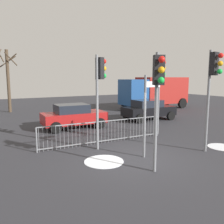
# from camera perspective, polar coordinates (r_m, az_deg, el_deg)

# --- Properties ---
(ground_plane) EXTENTS (60.00, 60.00, 0.00)m
(ground_plane) POSITION_cam_1_polar(r_m,az_deg,el_deg) (9.14, 5.87, -11.24)
(ground_plane) COLOR #2D2D33
(traffic_light_foreground_right) EXTENTS (0.55, 0.37, 3.99)m
(traffic_light_foreground_right) POSITION_cam_1_polar(r_m,az_deg,el_deg) (9.92, -3.03, 7.56)
(traffic_light_foreground_right) COLOR slate
(traffic_light_foreground_right) RESTS_ON ground
(traffic_light_mid_right) EXTENTS (0.35, 0.57, 4.08)m
(traffic_light_mid_right) POSITION_cam_1_polar(r_m,az_deg,el_deg) (12.75, 11.72, 7.89)
(traffic_light_mid_right) COLOR slate
(traffic_light_mid_right) RESTS_ON ground
(traffic_light_foreground_left) EXTENTS (0.39, 0.54, 3.83)m
(traffic_light_foreground_left) POSITION_cam_1_polar(r_m,az_deg,el_deg) (7.35, 11.14, 6.25)
(traffic_light_foreground_left) COLOR slate
(traffic_light_foreground_left) RESTS_ON ground
(traffic_light_rear_right) EXTENTS (0.35, 0.57, 4.15)m
(traffic_light_rear_right) POSITION_cam_1_polar(r_m,az_deg,el_deg) (10.21, 23.30, 7.58)
(traffic_light_rear_right) COLOR slate
(traffic_light_rear_right) RESTS_ON ground
(direction_sign_post) EXTENTS (0.79, 0.11, 3.16)m
(direction_sign_post) POSITION_cam_1_polar(r_m,az_deg,el_deg) (9.00, 8.27, 0.02)
(direction_sign_post) COLOR slate
(direction_sign_post) RESTS_ON ground
(pedestrian_guard_railing) EXTENTS (6.28, 0.29, 1.07)m
(pedestrian_guard_railing) POSITION_cam_1_polar(r_m,az_deg,el_deg) (11.04, -1.74, -4.78)
(pedestrian_guard_railing) COLOR slate
(pedestrian_guard_railing) RESTS_ON ground
(car_red_near) EXTENTS (3.86, 2.04, 1.47)m
(car_red_near) POSITION_cam_1_polar(r_m,az_deg,el_deg) (14.45, -9.33, -0.90)
(car_red_near) COLOR maroon
(car_red_near) RESTS_ON ground
(car_black_far) EXTENTS (3.87, 2.07, 1.47)m
(car_black_far) POSITION_cam_1_polar(r_m,az_deg,el_deg) (17.33, 8.83, 0.64)
(car_black_far) COLOR black
(car_black_far) RESTS_ON ground
(delivery_truck) EXTENTS (7.05, 2.70, 3.10)m
(delivery_truck) POSITION_cam_1_polar(r_m,az_deg,el_deg) (23.89, 10.35, 5.03)
(delivery_truck) COLOR maroon
(delivery_truck) RESTS_ON ground
(bare_tree_centre) EXTENTS (1.69, 1.69, 5.58)m
(bare_tree_centre) POSITION_cam_1_polar(r_m,az_deg,el_deg) (22.72, -23.97, 7.57)
(bare_tree_centre) COLOR #473828
(bare_tree_centre) RESTS_ON ground
(snow_patch_kerb) EXTENTS (1.46, 1.46, 0.01)m
(snow_patch_kerb) POSITION_cam_1_polar(r_m,az_deg,el_deg) (8.81, -1.98, -11.91)
(snow_patch_kerb) COLOR white
(snow_patch_kerb) RESTS_ON ground
(snow_patch_island) EXTENTS (1.21, 1.21, 0.01)m
(snow_patch_island) POSITION_cam_1_polar(r_m,az_deg,el_deg) (11.59, 25.14, -7.72)
(snow_patch_island) COLOR white
(snow_patch_island) RESTS_ON ground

